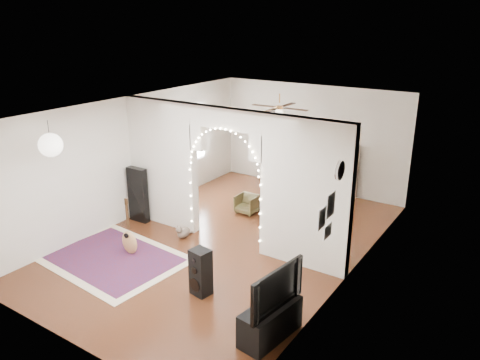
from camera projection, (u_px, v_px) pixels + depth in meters
The scene contains 25 objects.
floor at pixel (228, 241), 9.41m from camera, with size 7.50×7.50×0.00m, color black.
ceiling at pixel (227, 108), 8.52m from camera, with size 5.00×7.50×0.02m, color white.
wall_back at pixel (311, 138), 11.92m from camera, with size 5.00×0.02×2.70m, color silver.
wall_front at pixel (61, 256), 6.01m from camera, with size 5.00×0.02×2.70m, color silver.
wall_left at pixel (134, 157), 10.26m from camera, with size 0.02×7.50×2.70m, color silver.
wall_right at pixel (352, 205), 7.66m from camera, with size 0.02×7.50×2.70m, color silver.
divider_wall at pixel (227, 174), 8.94m from camera, with size 5.00×0.20×2.70m.
fairy_lights at pixel (223, 169), 8.80m from camera, with size 1.64×0.04×1.60m, color #FFEABF, non-canonical shape.
window at pixel (187, 135), 11.62m from camera, with size 0.04×1.20×1.40m, color white.
wall_clock at pixel (340, 171), 6.95m from camera, with size 0.31×0.31×0.03m, color white.
picture_frames at pixel (327, 217), 6.84m from camera, with size 0.02×0.50×0.70m, color white, non-canonical shape.
paper_lantern at pixel (51, 145), 7.77m from camera, with size 0.40×0.40×0.40m, color white.
ceiling_fan at pixel (279, 107), 10.19m from camera, with size 1.10×1.10×0.30m, color #B3763B, non-canonical shape.
area_rug at pixel (113, 258), 8.71m from camera, with size 2.57×1.92×0.02m, color maroon.
guitar_case at pixel (138, 195), 10.15m from camera, with size 0.47×0.16×1.22m, color black.
acoustic_guitar at pixel (129, 234), 8.78m from camera, with size 0.40×0.21×0.95m.
tabby_cat at pixel (183, 232), 9.50m from camera, with size 0.21×0.48×0.32m.
floor_speaker at pixel (201, 272), 7.49m from camera, with size 0.35×0.32×0.79m.
media_console at pixel (270, 322), 6.51m from camera, with size 0.40×1.00×0.50m, color black.
tv at pixel (271, 287), 6.32m from camera, with size 1.07×0.14×0.62m, color black.
bookcase at pixel (330, 170), 11.60m from camera, with size 1.31×0.33×1.35m, color beige.
dining_table at pixel (302, 166), 11.91m from camera, with size 1.25×0.87×0.76m.
flower_vase at pixel (302, 159), 11.85m from camera, with size 0.18×0.18×0.19m, color silver.
dining_chair_left at pixel (247, 204), 10.72m from camera, with size 0.46×0.47×0.43m, color #4F4627.
dining_chair_right at pixel (278, 193), 11.24m from camera, with size 0.54×0.55×0.50m, color #4F4627.
Camera 1 is at (4.88, -6.94, 4.25)m, focal length 35.00 mm.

